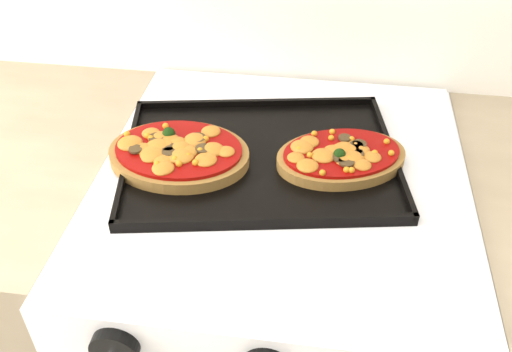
% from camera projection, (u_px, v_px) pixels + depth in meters
% --- Properties ---
extents(stove, '(0.60, 0.60, 0.91)m').
position_uv_depth(stove, '(277.00, 335.00, 1.21)').
color(stove, silver).
rests_on(stove, floor).
extents(control_panel, '(0.60, 0.02, 0.09)m').
position_uv_depth(control_panel, '(256.00, 352.00, 0.72)').
color(control_panel, silver).
rests_on(control_panel, stove).
extents(knob_left, '(0.06, 0.02, 0.06)m').
position_uv_depth(knob_left, '(115.00, 348.00, 0.73)').
color(knob_left, black).
rests_on(knob_left, control_panel).
extents(baking_tray, '(0.49, 0.40, 0.02)m').
position_uv_depth(baking_tray, '(260.00, 156.00, 0.93)').
color(baking_tray, black).
rests_on(baking_tray, stove).
extents(pizza_left, '(0.23, 0.18, 0.03)m').
position_uv_depth(pizza_left, '(179.00, 152.00, 0.92)').
color(pizza_left, olive).
rests_on(pizza_left, baking_tray).
extents(pizza_right, '(0.24, 0.20, 0.03)m').
position_uv_depth(pizza_right, '(341.00, 155.00, 0.91)').
color(pizza_right, olive).
rests_on(pizza_right, baking_tray).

